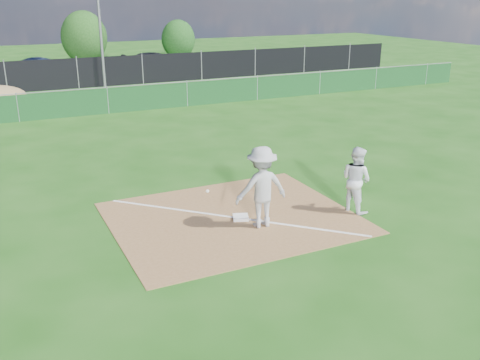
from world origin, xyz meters
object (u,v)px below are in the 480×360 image
(play_at_first, at_px, (262,187))
(tree_mid, at_px, (84,37))
(car_right, at_px, (156,62))
(car_mid, at_px, (45,68))
(tree_right, at_px, (178,39))
(light_pole, at_px, (99,19))
(first_base, at_px, (241,217))
(runner, at_px, (356,179))

(play_at_first, height_order, tree_mid, tree_mid)
(car_right, xyz_separation_m, tree_mid, (-3.92, 5.94, 1.47))
(car_mid, xyz_separation_m, tree_right, (11.60, 5.81, 1.05))
(car_mid, bearing_deg, tree_right, -79.84)
(light_pole, distance_m, car_mid, 7.06)
(light_pole, distance_m, first_base, 22.27)
(play_at_first, height_order, tree_right, tree_right)
(first_base, distance_m, runner, 3.16)
(runner, height_order, car_right, runner)
(light_pole, xyz_separation_m, car_right, (4.92, 5.35, -3.30))
(car_right, relative_size, tree_right, 1.41)
(light_pole, bearing_deg, car_right, 47.42)
(light_pole, height_order, car_right, light_pole)
(runner, height_order, tree_right, tree_right)
(first_base, relative_size, car_right, 0.08)
(first_base, bearing_deg, play_at_first, -64.66)
(runner, bearing_deg, first_base, 62.99)
(light_pole, relative_size, first_base, 20.75)
(car_right, distance_m, tree_right, 7.29)
(runner, xyz_separation_m, tree_right, (7.24, 34.05, 0.86))
(first_base, relative_size, tree_mid, 0.09)
(runner, distance_m, tree_right, 34.82)
(runner, distance_m, tree_mid, 33.97)
(tree_right, bearing_deg, car_mid, -153.39)
(car_mid, bearing_deg, play_at_first, 166.96)
(car_mid, relative_size, tree_mid, 0.97)
(light_pole, xyz_separation_m, first_base, (-1.35, -21.88, -3.94))
(car_mid, bearing_deg, first_base, 166.46)
(first_base, relative_size, play_at_first, 0.19)
(light_pole, relative_size, tree_mid, 1.90)
(tree_mid, bearing_deg, play_at_first, -93.52)
(tree_right, bearing_deg, first_base, -107.04)
(first_base, distance_m, tree_right, 34.86)
(car_mid, xyz_separation_m, tree_mid, (3.75, 5.70, 1.48))
(play_at_first, xyz_separation_m, car_mid, (-1.67, 28.06, -0.34))
(play_at_first, bearing_deg, runner, -3.82)
(light_pole, xyz_separation_m, tree_right, (8.85, 11.41, -2.27))
(runner, bearing_deg, play_at_first, 73.62)
(first_base, distance_m, play_at_first, 1.16)
(car_right, bearing_deg, tree_right, -47.90)
(tree_right, bearing_deg, light_pole, -127.81)
(runner, xyz_separation_m, car_right, (3.31, 27.99, -0.18))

